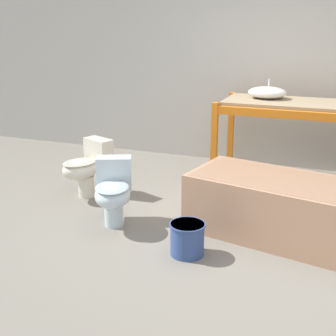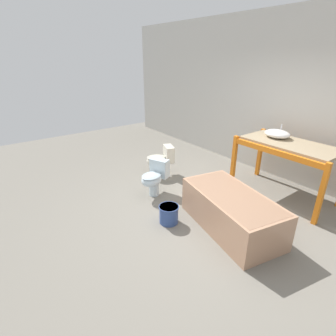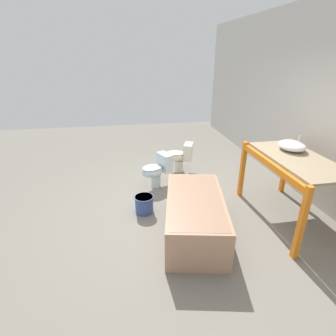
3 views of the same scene
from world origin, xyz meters
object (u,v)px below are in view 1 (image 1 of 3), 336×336
(bathtub_main, at_px, (277,203))
(bucket_white, at_px, (187,238))
(toilet_far, at_px, (113,190))
(toilet_near, at_px, (87,166))
(sink_basin, at_px, (267,93))

(bathtub_main, height_order, bucket_white, bathtub_main)
(bathtub_main, distance_m, toilet_far, 1.54)
(toilet_near, height_order, toilet_far, same)
(sink_basin, height_order, bathtub_main, sink_basin)
(toilet_far, height_order, bucket_white, toilet_far)
(toilet_near, distance_m, toilet_far, 0.87)
(toilet_far, bearing_deg, toilet_near, 114.60)
(sink_basin, xyz_separation_m, bathtub_main, (0.41, -1.60, -0.76))
(bathtub_main, relative_size, toilet_near, 2.63)
(toilet_far, relative_size, bucket_white, 2.11)
(sink_basin, distance_m, bucket_white, 2.45)
(toilet_near, xyz_separation_m, toilet_far, (0.63, -0.59, 0.00))
(bathtub_main, height_order, toilet_far, toilet_far)
(toilet_near, distance_m, bucket_white, 1.76)
(bathtub_main, distance_m, bucket_white, 0.93)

